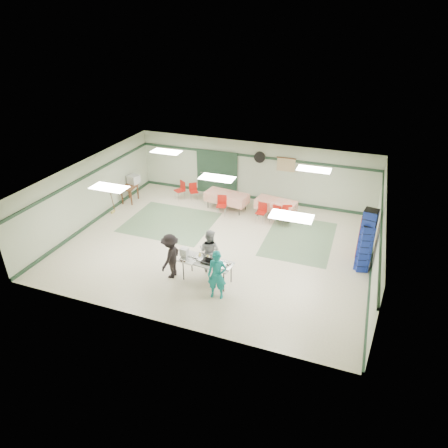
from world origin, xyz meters
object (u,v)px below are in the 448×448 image
(chair_loose_a, at_px, (193,190))
(volunteer_dark, at_px, (171,256))
(printer_table, at_px, (129,189))
(crate_stack_blue_b, at_px, (365,248))
(serving_table, at_px, (207,263))
(crate_stack_blue_a, at_px, (366,240))
(dining_table_a, at_px, (276,205))
(office_printer, at_px, (134,179))
(volunteer_teal, at_px, (217,275))
(dining_table_b, at_px, (227,197))
(crate_stack_red, at_px, (366,237))
(broom, at_px, (112,199))
(volunteer_grey, at_px, (210,251))
(chair_c, at_px, (287,213))
(chair_b, at_px, (262,210))
(chair_d, at_px, (222,203))
(chair_a, at_px, (276,213))
(chair_loose_b, at_px, (181,188))

(chair_loose_a, bearing_deg, volunteer_dark, -108.61)
(printer_table, bearing_deg, crate_stack_blue_b, -18.53)
(serving_table, bearing_deg, crate_stack_blue_a, 33.48)
(dining_table_a, relative_size, office_printer, 3.68)
(volunteer_teal, bearing_deg, dining_table_b, 98.37)
(volunteer_teal, relative_size, printer_table, 1.73)
(crate_stack_blue_a, distance_m, crate_stack_red, 0.81)
(dining_table_b, relative_size, broom, 1.56)
(broom, bearing_deg, dining_table_a, 9.47)
(volunteer_teal, xyz_separation_m, volunteer_grey, (-0.75, 1.25, -0.04))
(chair_loose_a, relative_size, crate_stack_blue_a, 0.35)
(dining_table_b, relative_size, chair_c, 2.28)
(chair_b, xyz_separation_m, printer_table, (-6.17, -0.21, 0.14))
(volunteer_teal, xyz_separation_m, crate_stack_blue_b, (4.06, 3.02, 0.07))
(chair_b, bearing_deg, volunteer_teal, -83.22)
(crate_stack_blue_b, bearing_deg, office_printer, 166.32)
(dining_table_a, distance_m, chair_loose_a, 4.03)
(chair_d, distance_m, crate_stack_blue_a, 6.32)
(chair_d, bearing_deg, serving_table, -87.85)
(chair_b, bearing_deg, chair_a, 5.43)
(volunteer_grey, relative_size, dining_table_a, 0.86)
(volunteer_dark, xyz_separation_m, chair_loose_a, (-1.83, 5.86, -0.30))
(chair_loose_a, xyz_separation_m, crate_stack_blue_a, (7.68, -3.25, 0.64))
(chair_c, distance_m, printer_table, 7.23)
(chair_b, relative_size, crate_stack_blue_b, 0.47)
(printer_table, distance_m, office_printer, 0.52)
(crate_stack_red, distance_m, printer_table, 10.38)
(crate_stack_blue_a, distance_m, printer_table, 10.50)
(serving_table, height_order, chair_c, chair_c)
(chair_c, bearing_deg, crate_stack_blue_b, -53.05)
(dining_table_b, height_order, crate_stack_blue_a, crate_stack_blue_a)
(chair_loose_a, xyz_separation_m, crate_stack_blue_b, (7.68, -3.33, 0.39))
(chair_loose_a, bearing_deg, chair_c, -48.52)
(volunteer_teal, relative_size, chair_b, 1.97)
(volunteer_grey, xyz_separation_m, chair_loose_b, (-3.41, 4.91, -0.23))
(dining_table_a, relative_size, chair_b, 2.20)
(volunteer_dark, bearing_deg, dining_table_b, -178.83)
(dining_table_b, distance_m, chair_loose_b, 2.35)
(dining_table_a, xyz_separation_m, office_printer, (-6.62, -0.36, 0.37))
(chair_c, relative_size, chair_loose_b, 0.98)
(chair_a, xyz_separation_m, crate_stack_blue_b, (3.54, -2.29, 0.39))
(chair_loose_b, height_order, office_printer, office_printer)
(chair_loose_a, height_order, office_printer, office_printer)
(dining_table_b, height_order, crate_stack_red, crate_stack_red)
(crate_stack_blue_a, bearing_deg, dining_table_b, 154.65)
(volunteer_teal, bearing_deg, serving_table, 123.98)
(chair_d, bearing_deg, volunteer_grey, -87.77)
(crate_stack_blue_a, height_order, crate_stack_blue_b, crate_stack_blue_a)
(chair_a, xyz_separation_m, office_printer, (-6.76, 0.22, 0.46))
(volunteer_dark, height_order, chair_d, volunteer_dark)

